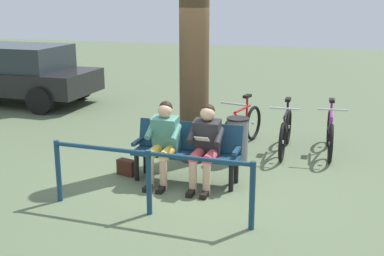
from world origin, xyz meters
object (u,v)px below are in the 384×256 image
Objects in this scene: person_reading at (206,142)px; bench at (188,148)px; handbag at (127,167)px; bicycle_orange at (242,128)px; tree_trunk at (194,52)px; person_companion at (164,139)px; bicycle_purple at (285,132)px; parked_car at (15,73)px; bicycle_green at (330,134)px; litter_bin at (237,139)px.

bench is at bearing -27.21° from person_reading.
bicycle_orange is at bearing -125.99° from handbag.
tree_trunk is (0.18, -0.93, 1.30)m from bench.
person_reading and person_companion have the same top height.
handbag is 2.89m from bicycle_purple.
tree_trunk is at bearing -21.13° from bicycle_orange.
parked_car reaches higher than bicycle_orange.
person_companion is at bearing -39.26° from bicycle_purple.
bicycle_green is at bearing -155.32° from tree_trunk.
bicycle_green is at bearing -135.53° from bench.
bicycle_green is at bearing 100.03° from bicycle_purple.
bicycle_orange is at bearing -91.16° from bicycle_green.
person_reading is 1.62× the size of litter_bin.
handbag is (0.96, 0.07, -0.39)m from bench.
tree_trunk reaches higher than bicycle_orange.
bicycle_orange is at bearing -93.45° from person_reading.
parked_car reaches higher than bench.
litter_bin is (-0.71, -0.14, -1.44)m from tree_trunk.
person_reading reaches higher than litter_bin.
person_reading is 0.71× the size of bicycle_green.
bench is at bearing 63.65° from litter_bin.
bench is 1.94m from bicycle_orange.
bicycle_orange is (1.53, 0.05, 0.00)m from bicycle_green.
parked_car is at bearing -39.74° from handbag.
bicycle_green is (-1.46, -0.86, -0.01)m from litter_bin.
bench is 0.39m from person_reading.
bicycle_purple is at bearing -82.40° from bicycle_green.
bicycle_orange reaches higher than bench.
tree_trunk is (-0.78, -1.01, 1.69)m from handbag.
person_reading reaches higher than handbag.
tree_trunk is at bearing -78.79° from bench.
tree_trunk reaches higher than person_companion.
person_reading is at bearing 152.79° from bench.
bicycle_green and bicycle_orange have the same top height.
tree_trunk reaches higher than litter_bin.
parked_car is (7.79, -2.02, 0.41)m from bicycle_green.
person_reading is (-0.32, 0.17, 0.16)m from bench.
bicycle_purple is (0.75, 0.14, 0.00)m from bicycle_green.
person_reading is 1.29m from litter_bin.
bicycle_green reaches higher than bench.
bicycle_green is at bearing -128.20° from person_reading.
handbag is 1.90m from litter_bin.
parked_car is (5.80, -3.95, 0.27)m from bench.
bicycle_green is 1.53m from bicycle_orange.
bicycle_orange is at bearing 162.52° from parked_car.
person_companion is 4.00× the size of handbag.
bicycle_purple is at bearing 163.77° from parked_car.
litter_bin is at bearing -45.25° from bicycle_purple.
litter_bin is (-0.85, -1.23, -0.29)m from person_companion.
person_companion is at bearing 55.37° from litter_bin.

